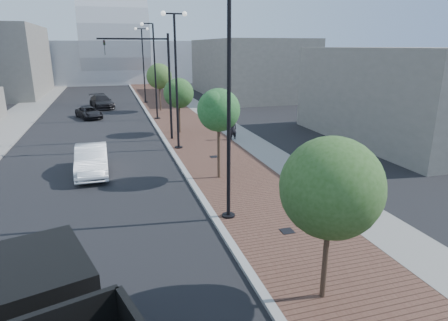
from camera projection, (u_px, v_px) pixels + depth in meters
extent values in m
cube|color=#4C2D23|center=(176.00, 109.00, 44.77)|extent=(7.00, 140.00, 0.12)
cube|color=slate|center=(198.00, 108.00, 45.51)|extent=(2.40, 140.00, 0.13)
cube|color=gray|center=(146.00, 110.00, 43.80)|extent=(0.30, 140.00, 0.14)
cube|color=slate|center=(20.00, 116.00, 40.24)|extent=(4.00, 140.00, 0.12)
cube|color=black|center=(29.00, 317.00, 8.03)|extent=(3.08, 3.15, 2.55)
cube|color=black|center=(25.00, 311.00, 9.47)|extent=(2.40, 1.14, 1.28)
cylinder|color=black|center=(75.00, 317.00, 9.70)|extent=(0.59, 1.12, 1.08)
cylinder|color=silver|center=(75.00, 317.00, 9.70)|extent=(0.49, 0.66, 0.59)
imported|color=white|center=(92.00, 160.00, 22.04)|extent=(1.80, 4.99, 1.64)
imported|color=black|center=(89.00, 113.00, 39.12)|extent=(3.12, 4.48, 1.13)
imported|color=black|center=(102.00, 102.00, 45.50)|extent=(3.24, 5.55, 1.51)
imported|color=black|center=(233.00, 129.00, 29.67)|extent=(0.73, 0.53, 1.86)
cylinder|color=black|center=(228.00, 216.00, 16.43)|extent=(0.56, 0.56, 0.20)
cylinder|color=black|center=(229.00, 112.00, 15.13)|extent=(0.16, 0.16, 9.00)
cylinder|color=black|center=(179.00, 148.00, 27.44)|extent=(0.56, 0.56, 0.20)
cylinder|color=black|center=(176.00, 84.00, 26.14)|extent=(0.16, 0.16, 9.00)
cylinder|color=black|center=(174.00, 14.00, 24.85)|extent=(1.40, 0.10, 0.10)
sphere|color=silver|center=(163.00, 13.00, 24.66)|extent=(0.32, 0.32, 0.32)
sphere|color=silver|center=(185.00, 14.00, 25.04)|extent=(0.32, 0.32, 0.32)
cylinder|color=black|center=(157.00, 119.00, 38.45)|extent=(0.56, 0.56, 0.20)
cylinder|color=black|center=(155.00, 73.00, 37.16)|extent=(0.16, 0.16, 9.00)
cylinder|color=black|center=(147.00, 23.00, 35.73)|extent=(1.00, 0.10, 0.10)
sphere|color=silver|center=(142.00, 24.00, 35.61)|extent=(0.32, 0.32, 0.32)
cylinder|color=black|center=(146.00, 102.00, 49.47)|extent=(0.56, 0.56, 0.20)
cylinder|color=black|center=(144.00, 66.00, 48.17)|extent=(0.16, 0.16, 9.00)
cylinder|color=black|center=(141.00, 29.00, 46.88)|extent=(1.40, 0.10, 0.10)
sphere|color=silver|center=(136.00, 29.00, 46.68)|extent=(0.32, 0.32, 0.32)
sphere|color=silver|center=(147.00, 29.00, 47.07)|extent=(0.32, 0.32, 0.32)
cylinder|color=black|center=(170.00, 89.00, 29.07)|extent=(0.18, 0.18, 8.00)
cylinder|color=black|center=(133.00, 39.00, 27.35)|extent=(5.00, 0.12, 0.12)
imported|color=black|center=(105.00, 48.00, 26.98)|extent=(0.16, 0.20, 1.00)
cylinder|color=#382619|center=(326.00, 250.00, 10.76)|extent=(0.16, 0.16, 3.25)
sphere|color=#274C1A|center=(331.00, 188.00, 10.22)|extent=(2.79, 2.79, 2.79)
sphere|color=#274C1A|center=(337.00, 190.00, 10.67)|extent=(1.95, 1.95, 1.95)
sphere|color=#274C1A|center=(328.00, 181.00, 9.77)|extent=(1.67, 1.67, 1.67)
cylinder|color=#382619|center=(219.00, 148.00, 20.80)|extent=(0.16, 0.16, 3.61)
sphere|color=#1D5720|center=(219.00, 110.00, 20.21)|extent=(2.29, 2.29, 2.29)
sphere|color=#1D5720|center=(224.00, 114.00, 20.67)|extent=(1.60, 1.60, 1.60)
sphere|color=#1D5720|center=(215.00, 104.00, 19.75)|extent=(1.37, 1.37, 1.37)
cylinder|color=#382619|center=(179.00, 115.00, 31.88)|extent=(0.16, 0.16, 3.17)
sphere|color=#224E1B|center=(179.00, 93.00, 31.36)|extent=(2.47, 2.47, 2.47)
sphere|color=#224E1B|center=(183.00, 95.00, 31.81)|extent=(1.73, 1.73, 1.73)
sphere|color=#224E1B|center=(175.00, 90.00, 30.91)|extent=(1.48, 1.48, 1.48)
cylinder|color=#382619|center=(160.00, 95.00, 42.82)|extent=(0.16, 0.16, 3.64)
sphere|color=#31541D|center=(159.00, 76.00, 42.22)|extent=(2.79, 2.79, 2.79)
sphere|color=#31541D|center=(162.00, 78.00, 42.68)|extent=(1.95, 1.95, 1.95)
sphere|color=#31541D|center=(157.00, 73.00, 41.76)|extent=(1.67, 1.67, 1.67)
cube|color=#ADB0B7|center=(115.00, 61.00, 83.43)|extent=(50.00, 28.00, 8.00)
cube|color=#605D56|center=(248.00, 68.00, 56.24)|extent=(12.00, 22.00, 8.00)
cube|color=#615E57|center=(406.00, 95.00, 29.40)|extent=(10.00, 16.00, 7.00)
cube|color=black|center=(287.00, 231.00, 15.08)|extent=(0.50, 0.50, 0.02)
cube|color=black|center=(214.00, 157.00, 25.17)|extent=(0.50, 0.50, 0.02)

